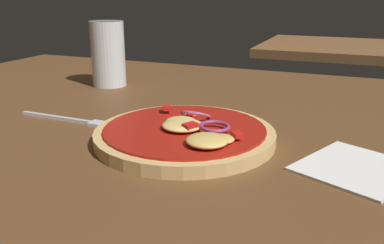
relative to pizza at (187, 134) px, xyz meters
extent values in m
cube|color=brown|center=(0.00, -0.03, -0.02)|extent=(1.36, 1.09, 0.03)
cylinder|color=tan|center=(0.00, 0.00, 0.00)|extent=(0.23, 0.23, 0.02)
cylinder|color=#A81C11|center=(0.00, 0.00, 0.01)|extent=(0.21, 0.21, 0.00)
ellipsoid|color=#E5BC60|center=(0.04, -0.05, 0.01)|extent=(0.05, 0.05, 0.01)
ellipsoid|color=#EFCC72|center=(0.00, -0.01, 0.01)|extent=(0.05, 0.05, 0.01)
ellipsoid|color=#EFCC72|center=(-0.01, 0.01, 0.01)|extent=(0.04, 0.04, 0.01)
ellipsoid|color=#E5BC60|center=(0.06, -0.03, 0.01)|extent=(0.03, 0.03, 0.01)
torus|color=#B25984|center=(-0.01, 0.04, 0.01)|extent=(0.04, 0.04, 0.02)
torus|color=#93386B|center=(0.04, 0.00, 0.01)|extent=(0.04, 0.04, 0.01)
cube|color=red|center=(0.01, -0.02, 0.02)|extent=(0.02, 0.02, 0.01)
cube|color=red|center=(0.07, -0.02, 0.02)|extent=(0.02, 0.02, 0.01)
cube|color=red|center=(-0.05, 0.05, 0.02)|extent=(0.02, 0.02, 0.01)
cube|color=red|center=(-0.01, 0.05, 0.01)|extent=(0.01, 0.01, 0.00)
cube|color=silver|center=(-0.22, 0.01, -0.01)|extent=(0.13, 0.01, 0.01)
cube|color=silver|center=(-0.15, 0.01, -0.01)|extent=(0.02, 0.02, 0.01)
cube|color=silver|center=(-0.12, 0.00, -0.01)|extent=(0.03, 0.00, 0.00)
cube|color=silver|center=(-0.12, 0.01, -0.01)|extent=(0.03, 0.00, 0.00)
cube|color=silver|center=(-0.12, 0.01, -0.01)|extent=(0.03, 0.00, 0.00)
cube|color=silver|center=(-0.12, 0.02, -0.01)|extent=(0.03, 0.00, 0.00)
cylinder|color=silver|center=(-0.27, 0.24, 0.05)|extent=(0.07, 0.07, 0.13)
cylinder|color=gold|center=(-0.27, 0.24, 0.02)|extent=(0.06, 0.06, 0.07)
cylinder|color=white|center=(-0.27, 0.24, 0.06)|extent=(0.06, 0.06, 0.01)
cube|color=white|center=(0.20, -0.01, -0.01)|extent=(0.14, 0.15, 0.00)
cube|color=brown|center=(0.20, 1.09, -0.02)|extent=(0.67, 0.47, 0.03)
camera|label=1|loc=(0.19, -0.46, 0.18)|focal=38.57mm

